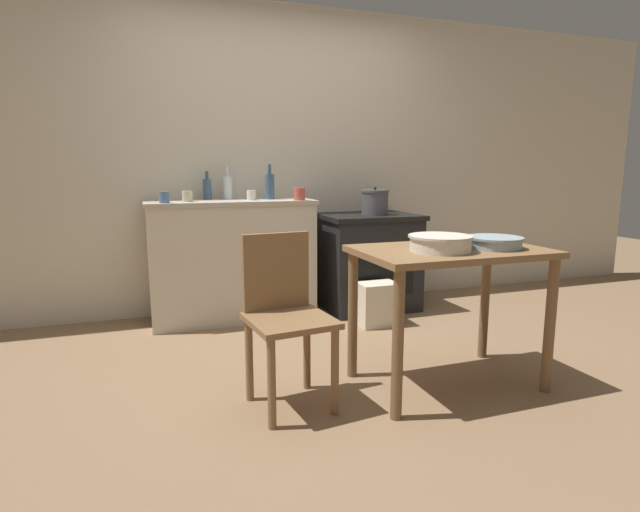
% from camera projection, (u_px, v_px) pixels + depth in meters
% --- Properties ---
extents(ground_plane, '(14.00, 14.00, 0.00)m').
position_uv_depth(ground_plane, '(345.00, 369.00, 3.03)').
color(ground_plane, '#896B4C').
extents(wall_back, '(8.00, 0.07, 2.55)m').
position_uv_depth(wall_back, '(277.00, 160.00, 4.29)').
color(wall_back, beige).
rests_on(wall_back, ground_plane).
extents(counter_cabinet, '(1.31, 0.53, 0.96)m').
position_uv_depth(counter_cabinet, '(232.00, 260.00, 4.01)').
color(counter_cabinet, beige).
rests_on(counter_cabinet, ground_plane).
extents(stove, '(0.81, 0.67, 0.82)m').
position_uv_depth(stove, '(367.00, 261.00, 4.34)').
color(stove, black).
rests_on(stove, ground_plane).
extents(work_table, '(1.01, 0.64, 0.78)m').
position_uv_depth(work_table, '(450.00, 272.00, 2.72)').
color(work_table, olive).
rests_on(work_table, ground_plane).
extents(chair, '(0.44, 0.44, 0.87)m').
position_uv_depth(chair, '(285.00, 313.00, 2.53)').
color(chair, olive).
rests_on(chair, ground_plane).
extents(flour_sack, '(0.30, 0.21, 0.34)m').
position_uv_depth(flour_sack, '(378.00, 304.00, 3.87)').
color(flour_sack, beige).
rests_on(flour_sack, ground_plane).
extents(stock_pot, '(0.23, 0.23, 0.23)m').
position_uv_depth(stock_pot, '(375.00, 202.00, 4.21)').
color(stock_pot, '#4C4C51').
rests_on(stock_pot, stove).
extents(mixing_bowl_large, '(0.33, 0.33, 0.08)m').
position_uv_depth(mixing_bowl_large, '(440.00, 242.00, 2.59)').
color(mixing_bowl_large, silver).
rests_on(mixing_bowl_large, work_table).
extents(mixing_bowl_small, '(0.31, 0.31, 0.06)m').
position_uv_depth(mixing_bowl_small, '(494.00, 242.00, 2.70)').
color(mixing_bowl_small, '#93A8B2').
rests_on(mixing_bowl_small, work_table).
extents(bottle_far_left, '(0.08, 0.08, 0.26)m').
position_uv_depth(bottle_far_left, '(227.00, 187.00, 4.03)').
color(bottle_far_left, silver).
rests_on(bottle_far_left, counter_cabinet).
extents(bottle_left, '(0.08, 0.08, 0.28)m').
position_uv_depth(bottle_left, '(270.00, 186.00, 4.05)').
color(bottle_left, '#3D5675').
rests_on(bottle_left, counter_cabinet).
extents(bottle_mid_left, '(0.07, 0.07, 0.23)m').
position_uv_depth(bottle_mid_left, '(207.00, 189.00, 3.99)').
color(bottle_mid_left, '#3D5675').
rests_on(bottle_mid_left, counter_cabinet).
extents(cup_center_left, '(0.07, 0.07, 0.08)m').
position_uv_depth(cup_center_left, '(251.00, 195.00, 3.95)').
color(cup_center_left, silver).
rests_on(cup_center_left, counter_cabinet).
extents(cup_center, '(0.09, 0.09, 0.10)m').
position_uv_depth(cup_center, '(300.00, 194.00, 3.92)').
color(cup_center, '#B74C42').
rests_on(cup_center, counter_cabinet).
extents(cup_center_right, '(0.07, 0.07, 0.08)m').
position_uv_depth(cup_center_right, '(164.00, 197.00, 3.59)').
color(cup_center_right, '#4C6B99').
rests_on(cup_center_right, counter_cabinet).
extents(cup_mid_right, '(0.08, 0.08, 0.08)m').
position_uv_depth(cup_mid_right, '(187.00, 196.00, 3.74)').
color(cup_mid_right, beige).
rests_on(cup_mid_right, counter_cabinet).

